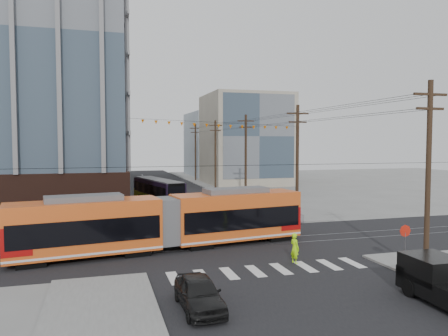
# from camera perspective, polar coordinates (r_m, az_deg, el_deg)

# --- Properties ---
(ground) EXTENTS (160.00, 160.00, 0.00)m
(ground) POSITION_cam_1_polar(r_m,az_deg,el_deg) (29.14, 3.57, -11.55)
(ground) COLOR slate
(bg_bldg_nw_near) EXTENTS (18.00, 16.00, 18.00)m
(bg_bldg_nw_near) POSITION_cam_1_polar(r_m,az_deg,el_deg) (78.89, -21.57, 4.24)
(bg_bldg_nw_near) COLOR #8C99A5
(bg_bldg_nw_near) RESTS_ON ground
(bg_bldg_ne_near) EXTENTS (14.00, 14.00, 16.00)m
(bg_bldg_ne_near) POSITION_cam_1_polar(r_m,az_deg,el_deg) (78.75, 2.84, 3.74)
(bg_bldg_ne_near) COLOR gray
(bg_bldg_ne_near) RESTS_ON ground
(bg_bldg_nw_far) EXTENTS (16.00, 18.00, 20.00)m
(bg_bldg_nw_far) POSITION_cam_1_polar(r_m,az_deg,el_deg) (98.65, -18.72, 4.66)
(bg_bldg_nw_far) COLOR gray
(bg_bldg_nw_far) RESTS_ON ground
(bg_bldg_ne_far) EXTENTS (16.00, 16.00, 14.00)m
(bg_bldg_ne_far) POSITION_cam_1_polar(r_m,az_deg,el_deg) (98.43, 0.17, 3.09)
(bg_bldg_ne_far) COLOR #8C99A5
(bg_bldg_ne_far) RESTS_ON ground
(utility_pole_near) EXTENTS (0.30, 0.30, 11.00)m
(utility_pole_near) POSITION_cam_1_polar(r_m,az_deg,el_deg) (27.35, 25.11, -1.15)
(utility_pole_near) COLOR black
(utility_pole_near) RESTS_ON ground
(utility_pole_far) EXTENTS (0.30, 0.30, 11.00)m
(utility_pole_far) POSITION_cam_1_polar(r_m,az_deg,el_deg) (84.48, -3.75, 2.02)
(utility_pole_far) COLOR black
(utility_pole_far) RESTS_ON ground
(streetcar) EXTENTS (20.70, 5.86, 3.95)m
(streetcar) POSITION_cam_1_polar(r_m,az_deg,el_deg) (30.86, -7.59, -6.98)
(streetcar) COLOR #D9561B
(streetcar) RESTS_ON ground
(city_bus) EXTENTS (4.99, 11.40, 3.16)m
(city_bus) POSITION_cam_1_polar(r_m,az_deg,el_deg) (53.24, -8.60, -3.05)
(city_bus) COLOR black
(city_bus) RESTS_ON ground
(black_sedan) EXTENTS (1.81, 4.40, 1.49)m
(black_sedan) POSITION_cam_1_polar(r_m,az_deg,el_deg) (20.41, -3.28, -15.98)
(black_sedan) COLOR black
(black_sedan) RESTS_ON ground
(parked_car_silver) EXTENTS (1.74, 4.68, 1.53)m
(parked_car_silver) POSITION_cam_1_polar(r_m,az_deg,el_deg) (42.13, -11.03, -5.89)
(parked_car_silver) COLOR #A6ACB1
(parked_car_silver) RESTS_ON ground
(parked_car_white) EXTENTS (3.41, 5.23, 1.41)m
(parked_car_white) POSITION_cam_1_polar(r_m,az_deg,el_deg) (43.70, -10.31, -5.63)
(parked_car_white) COLOR beige
(parked_car_white) RESTS_ON ground
(parked_car_grey) EXTENTS (3.68, 5.19, 1.31)m
(parked_car_grey) POSITION_cam_1_polar(r_m,az_deg,el_deg) (50.08, -11.06, -4.54)
(parked_car_grey) COLOR #3B4247
(parked_car_grey) RESTS_ON ground
(pedestrian) EXTENTS (0.61, 0.78, 1.89)m
(pedestrian) POSITION_cam_1_polar(r_m,az_deg,el_deg) (27.86, 9.23, -10.29)
(pedestrian) COLOR #AEFF0F
(pedestrian) RESTS_ON ground
(stop_sign) EXTENTS (0.76, 0.76, 2.42)m
(stop_sign) POSITION_cam_1_polar(r_m,az_deg,el_deg) (28.63, 22.54, -9.59)
(stop_sign) COLOR red
(stop_sign) RESTS_ON ground
(jersey_barrier) EXTENTS (1.11, 4.11, 0.81)m
(jersey_barrier) POSITION_cam_1_polar(r_m,az_deg,el_deg) (42.94, 8.71, -6.17)
(jersey_barrier) COLOR slate
(jersey_barrier) RESTS_ON ground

